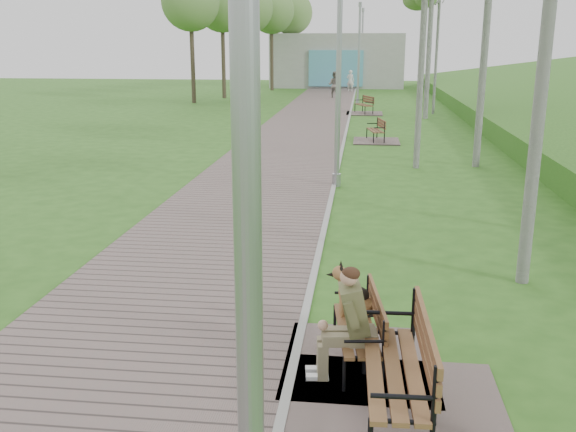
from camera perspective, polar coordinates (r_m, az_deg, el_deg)
walkway at (r=22.03m, az=0.37°, el=6.55°), size 3.50×67.00×0.04m
kerb at (r=21.90m, az=4.95°, el=6.46°), size 0.10×67.00×0.05m
building_north at (r=51.18m, az=4.42°, el=13.62°), size 10.00×5.20×4.00m
bench_main at (r=6.83m, az=5.76°, el=-10.25°), size 1.58×1.76×1.38m
bench_second at (r=6.03m, az=9.37°, el=-15.72°), size 2.01×2.24×1.24m
bench_third at (r=22.52m, az=7.78°, el=7.00°), size 1.57×1.74×0.96m
bench_far at (r=31.51m, az=6.76°, el=9.36°), size 1.71×1.90×1.05m
lamp_post_near at (r=2.98m, az=-3.71°, el=4.67°), size 0.23×0.23×5.91m
lamp_post_second at (r=15.02m, az=4.51°, el=11.86°), size 0.20×0.20×5.26m
lamp_post_third at (r=36.13m, az=6.31°, el=13.82°), size 0.21×0.21×5.42m
lamp_post_far at (r=50.82m, az=6.60°, el=14.39°), size 0.23×0.23×5.86m
pedestrian_near at (r=46.02m, az=5.57°, el=11.87°), size 0.62×0.50×1.49m
pedestrian_far at (r=40.48m, az=4.15°, el=11.55°), size 0.94×0.84×1.62m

